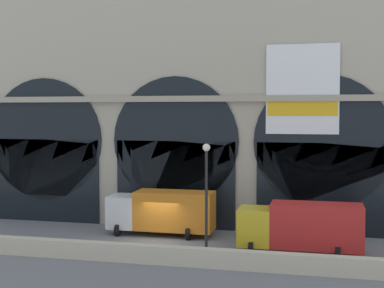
% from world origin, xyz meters
% --- Properties ---
extents(ground_plane, '(200.00, 200.00, 0.00)m').
position_xyz_m(ground_plane, '(0.00, 0.00, 0.00)').
color(ground_plane, slate).
extents(quay_parapet_wall, '(90.00, 0.70, 1.05)m').
position_xyz_m(quay_parapet_wall, '(0.00, -4.69, 0.53)').
color(quay_parapet_wall, beige).
rests_on(quay_parapet_wall, ground).
extents(station_building, '(44.85, 5.27, 21.16)m').
position_xyz_m(station_building, '(0.03, 7.42, 10.30)').
color(station_building, '#B2A891').
rests_on(station_building, ground).
extents(box_truck_center, '(7.50, 2.91, 3.12)m').
position_xyz_m(box_truck_center, '(-0.24, 2.41, 1.70)').
color(box_truck_center, white).
rests_on(box_truck_center, ground).
extents(box_truck_mideast, '(7.50, 2.91, 3.12)m').
position_xyz_m(box_truck_mideast, '(9.50, -0.52, 1.70)').
color(box_truck_mideast, gold).
rests_on(box_truck_mideast, ground).
extents(street_lamp_quayside, '(0.44, 0.44, 6.90)m').
position_xyz_m(street_lamp_quayside, '(4.25, -3.89, 4.41)').
color(street_lamp_quayside, black).
rests_on(street_lamp_quayside, ground).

